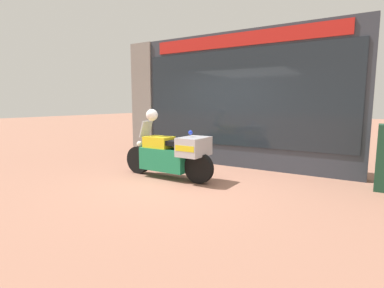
# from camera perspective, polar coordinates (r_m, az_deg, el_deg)

# --- Properties ---
(ground_plane) EXTENTS (60.00, 60.00, 0.00)m
(ground_plane) POSITION_cam_1_polar(r_m,az_deg,el_deg) (6.34, -0.61, -7.05)
(ground_plane) COLOR #9E6B56
(shop_building) EXTENTS (6.36, 0.55, 3.37)m
(shop_building) POSITION_cam_1_polar(r_m,az_deg,el_deg) (8.04, 4.88, 8.29)
(shop_building) COLOR #333842
(shop_building) RESTS_ON ground
(window_display) EXTENTS (5.17, 0.30, 1.99)m
(window_display) POSITION_cam_1_polar(r_m,az_deg,el_deg) (7.88, 9.16, -0.69)
(window_display) COLOR slate
(window_display) RESTS_ON ground
(paramedic_motorcycle) EXTENTS (2.27, 0.70, 1.23)m
(paramedic_motorcycle) POSITION_cam_1_polar(r_m,az_deg,el_deg) (6.43, -3.83, -1.91)
(paramedic_motorcycle) COLOR black
(paramedic_motorcycle) RESTS_ON ground
(white_helmet) EXTENTS (0.26, 0.26, 0.26)m
(white_helmet) POSITION_cam_1_polar(r_m,az_deg,el_deg) (6.67, -7.64, 5.50)
(white_helmet) COLOR white
(white_helmet) RESTS_ON paramedic_motorcycle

